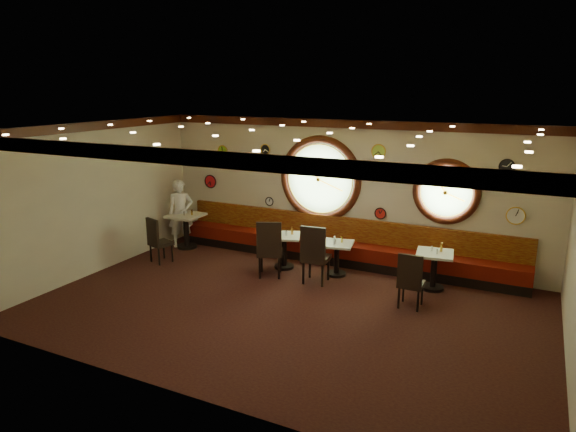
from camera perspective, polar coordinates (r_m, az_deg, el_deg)
The scene contains 46 objects.
floor at distance 9.45m, azimuth -0.26°, elevation -10.17°, with size 9.00×6.00×0.00m, color black.
ceiling at distance 8.63m, azimuth -0.28°, elevation 9.56°, with size 9.00×6.00×0.02m, color gold.
wall_back at distance 11.60m, azimuth 6.34°, elevation 2.70°, with size 9.00×0.02×3.20m, color beige.
wall_front at distance 6.49m, azimuth -12.22°, elevation -6.91°, with size 9.00×0.02×3.20m, color beige.
wall_left at distance 11.58m, azimuth -20.66°, elevation 1.83°, with size 0.02×6.00×3.20m, color beige.
molding_back at distance 11.35m, azimuth 6.46°, elevation 10.14°, with size 9.00×0.10×0.18m, color #3C160A.
molding_front at distance 6.15m, azimuth -12.67°, elevation 6.48°, with size 9.00×0.10×0.18m, color #3C160A.
molding_left at distance 11.34m, azimuth -21.15°, elevation 9.28°, with size 0.10×6.00×0.18m, color #3C160A.
banquette_base at distance 11.74m, azimuth 5.67°, elevation -4.74°, with size 8.00×0.55×0.20m, color black.
banquette_seat at distance 11.66m, azimuth 5.70°, elevation -3.58°, with size 8.00×0.55×0.30m, color #5A0E07.
banquette_back at distance 11.74m, azimuth 6.13°, elevation -1.42°, with size 8.00×0.10×0.55m, color #621007.
porthole_left_glass at distance 11.76m, azimuth 3.61°, elevation 4.15°, with size 1.66×1.66×0.02m, color #8CC174.
porthole_left_frame at distance 11.75m, azimuth 3.58°, elevation 4.14°, with size 1.98×1.98×0.18m, color #3C160A.
porthole_left_ring at distance 11.72m, azimuth 3.53°, elevation 4.12°, with size 1.61×1.61×0.03m, color gold.
porthole_right_glass at distance 11.03m, azimuth 17.18°, elevation 2.60°, with size 1.10×1.10×0.02m, color #8CC174.
porthole_right_frame at distance 11.01m, azimuth 17.16°, elevation 2.58°, with size 1.38×1.38×0.18m, color #3C160A.
porthole_right_ring at distance 10.98m, azimuth 17.14°, elevation 2.56°, with size 1.09×1.09×0.03m, color gold.
wall_clock_0 at distance 12.24m, azimuth -2.52°, elevation 7.41°, with size 0.24×0.24×0.03m, color black.
wall_clock_1 at distance 10.95m, azimuth 23.98°, elevation 0.03°, with size 0.34×0.34×0.03m, color white.
wall_clock_2 at distance 10.78m, azimuth 23.16°, elevation 5.08°, with size 0.28×0.28×0.03m, color black.
wall_clock_3 at distance 12.87m, azimuth -7.25°, elevation 7.19°, with size 0.26×0.26×0.03m, color #88D52A.
wall_clock_4 at distance 11.40m, azimuth 10.23°, elevation 0.29°, with size 0.24×0.24×0.03m, color red.
wall_clock_5 at distance 11.18m, azimuth 10.04°, elevation 7.07°, with size 0.30×0.30×0.03m, color #ABD943.
wall_clock_6 at distance 12.40m, azimuth -2.05°, elevation 1.64°, with size 0.20×0.20×0.03m, color white.
wall_clock_7 at distance 13.21m, azimuth -8.60°, elevation 3.81°, with size 0.32×0.32×0.03m, color red.
table_a at distance 12.90m, azimuth -11.25°, elevation -1.18°, with size 0.78×0.78×0.85m.
table_b at distance 11.26m, azimuth -0.45°, elevation -3.48°, with size 0.89×0.89×0.76m.
table_c at distance 10.88m, azimuth 5.43°, elevation -4.31°, with size 0.76×0.76×0.72m.
table_d at distance 10.49m, azimuth 15.91°, elevation -5.37°, with size 0.78×0.78×0.76m.
chair_a at distance 11.92m, azimuth -14.37°, elevation -2.32°, with size 0.55×0.55×0.65m.
chair_b at distance 10.64m, azimuth -2.07°, elevation -3.28°, with size 0.67×0.67×0.76m.
chair_c at distance 10.30m, azimuth 2.97°, elevation -3.90°, with size 0.56×0.56×0.76m.
chair_d at distance 9.46m, azimuth 13.46°, elevation -6.64°, with size 0.44×0.44×0.65m.
condiment_a_salt at distance 12.91m, azimuth -11.80°, elevation 0.45°, with size 0.03×0.03×0.09m, color silver.
condiment_b_salt at distance 11.21m, azimuth -0.95°, elevation -1.77°, with size 0.04×0.04×0.11m, color silver.
condiment_c_salt at distance 10.88m, azimuth 5.20°, elevation -2.53°, with size 0.04×0.04×0.11m, color silver.
condiment_d_salt at distance 10.46m, azimuth 15.68°, elevation -3.49°, with size 0.04×0.04×0.10m, color silver.
condiment_a_pepper at distance 12.72m, azimuth -11.48°, elevation 0.29°, with size 0.04×0.04×0.10m, color #B9B9BD.
condiment_b_pepper at distance 11.12m, azimuth -0.20°, elevation -1.90°, with size 0.04×0.04×0.11m, color silver.
condiment_c_pepper at distance 10.72m, azimuth 5.28°, elevation -2.82°, with size 0.04×0.04×0.10m, color silver.
condiment_d_pepper at distance 10.32m, azimuth 16.24°, elevation -3.82°, with size 0.03×0.03×0.09m, color #BAB9BE.
condiment_a_bottle at distance 12.72m, azimuth -10.64°, elevation 0.42°, with size 0.04×0.04×0.14m, color gold.
condiment_b_bottle at distance 11.19m, azimuth 0.46°, elevation -1.64°, with size 0.05×0.05×0.17m, color orange.
condiment_c_bottle at distance 10.82m, azimuth 6.01°, elevation -2.58°, with size 0.04×0.04×0.14m, color gold.
condiment_d_bottle at distance 10.47m, azimuth 16.67°, elevation -3.32°, with size 0.06×0.06×0.18m, color gold.
waiter at distance 12.99m, azimuth -11.83°, elevation 0.30°, with size 0.61×0.40×1.68m, color white.
Camera 1 is at (3.83, -7.70, 3.91)m, focal length 32.00 mm.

